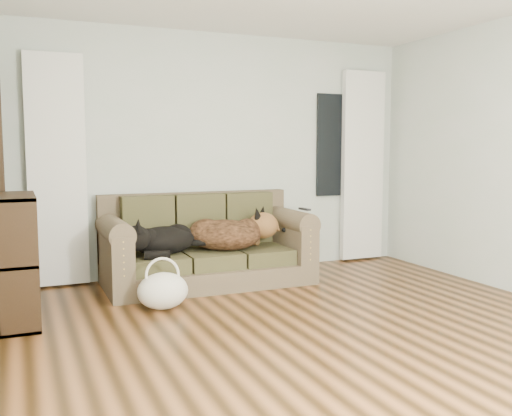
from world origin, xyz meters
name	(u,v)px	position (x,y,z in m)	size (l,w,h in m)	color
floor	(336,340)	(0.00, 0.00, 0.00)	(5.00, 5.00, 0.00)	black
wall_back	(219,154)	(0.00, 2.50, 1.30)	(4.50, 0.04, 2.60)	beige
curtain_left	(57,171)	(-1.70, 2.42, 1.15)	(0.55, 0.08, 2.25)	silver
curtain_right	(362,166)	(1.80, 2.42, 1.15)	(0.55, 0.08, 2.25)	silver
window_pane	(335,145)	(1.45, 2.47, 1.40)	(0.50, 0.03, 1.20)	black
door_casing	(0,185)	(-2.20, 2.05, 1.05)	(0.07, 0.60, 2.10)	black
sofa	(208,240)	(-0.32, 1.97, 0.45)	(2.04, 0.88, 0.84)	#473926
dog_black_lab	(161,241)	(-0.81, 1.91, 0.48)	(0.65, 0.45, 0.28)	black
dog_shepherd	(229,235)	(-0.11, 1.91, 0.49)	(0.77, 0.54, 0.34)	black
tv_remote	(305,209)	(0.71, 1.84, 0.73)	(0.05, 0.18, 0.02)	black
tote_bag	(163,291)	(-0.96, 1.25, 0.16)	(0.44, 0.34, 0.32)	silver
bookshelf	(17,259)	(-2.09, 1.35, 0.50)	(0.30, 0.81, 1.01)	black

